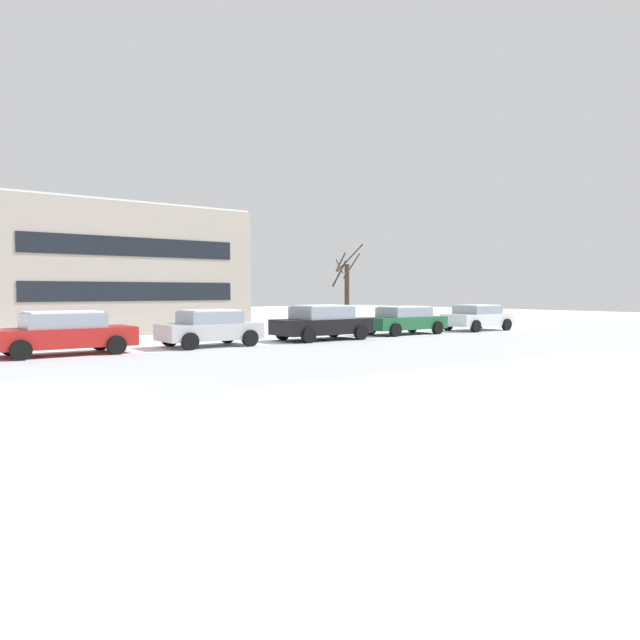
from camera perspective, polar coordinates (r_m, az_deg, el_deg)
The scene contains 8 objects.
ground_plane at distance 12.70m, azimuth -26.33°, elevation -7.15°, with size 120.00×120.00×0.00m, color white.
parked_car_red at distance 21.74m, azimuth -23.15°, elevation -1.11°, with size 4.50×2.08×1.46m.
parked_car_silver at distance 23.48m, azimuth -10.40°, elevation -0.72°, with size 3.83×2.08×1.41m.
parked_car_black at distance 26.18m, azimuth 0.18°, elevation -0.22°, with size 4.33×2.18×1.53m.
parked_car_green at distance 29.89m, azimuth 7.98°, elevation 0.01°, with size 4.43×1.99×1.39m.
parked_car_white at distance 33.69m, azimuth 14.69°, elevation 0.26°, with size 4.00×2.11×1.39m.
tree_far_right at distance 31.72m, azimuth 2.51°, elevation 2.64°, with size 1.70×1.36×4.66m.
building_far_right at distance 34.29m, azimuth -19.79°, elevation 4.40°, with size 12.77×9.21×6.44m.
Camera 1 is at (-2.29, -12.31, 2.11)m, focal length 33.78 mm.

